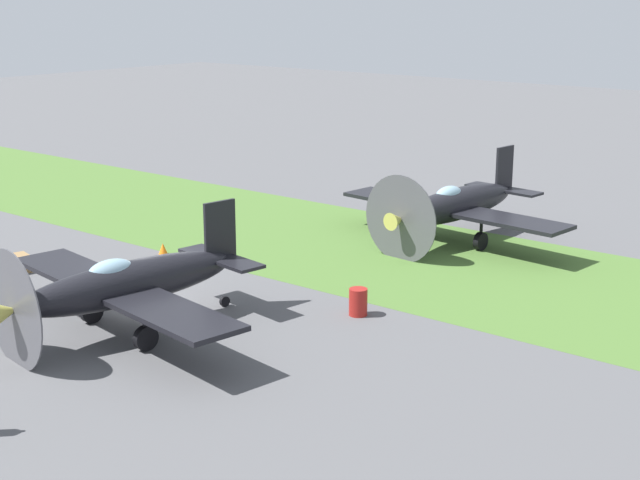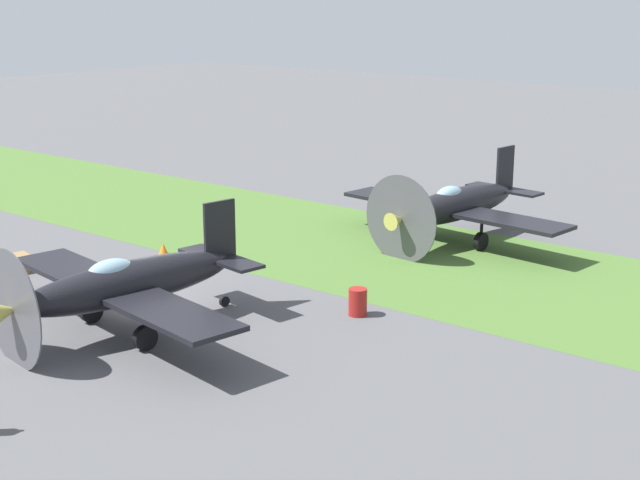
{
  "view_description": "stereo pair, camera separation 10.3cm",
  "coord_description": "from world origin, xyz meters",
  "px_view_note": "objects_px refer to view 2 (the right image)",
  "views": [
    {
      "loc": [
        -22.74,
        19.26,
        10.14
      ],
      "look_at": [
        -2.52,
        -5.96,
        1.48
      ],
      "focal_mm": 51.94,
      "sensor_mm": 36.0,
      "label": 1
    },
    {
      "loc": [
        -22.82,
        19.19,
        10.14
      ],
      "look_at": [
        -2.52,
        -5.96,
        1.48
      ],
      "focal_mm": 51.94,
      "sensor_mm": 36.0,
      "label": 2
    }
  ],
  "objects_px": {
    "airplane_lead": "(126,284)",
    "runway_marker_cone": "(163,248)",
    "fuel_drum": "(358,302)",
    "supply_crate": "(17,263)",
    "airplane_wingman": "(456,205)"
  },
  "relations": [
    {
      "from": "airplane_wingman",
      "to": "airplane_lead",
      "type": "bearing_deg",
      "value": 87.4
    },
    {
      "from": "airplane_lead",
      "to": "airplane_wingman",
      "type": "height_order",
      "value": "same"
    },
    {
      "from": "airplane_lead",
      "to": "runway_marker_cone",
      "type": "height_order",
      "value": "airplane_lead"
    },
    {
      "from": "airplane_lead",
      "to": "runway_marker_cone",
      "type": "distance_m",
      "value": 9.02
    },
    {
      "from": "airplane_lead",
      "to": "supply_crate",
      "type": "height_order",
      "value": "airplane_lead"
    },
    {
      "from": "airplane_wingman",
      "to": "fuel_drum",
      "type": "xyz_separation_m",
      "value": [
        -2.33,
        9.96,
        -1.13
      ]
    },
    {
      "from": "airplane_lead",
      "to": "runway_marker_cone",
      "type": "xyz_separation_m",
      "value": [
        5.88,
        -6.7,
        -1.36
      ]
    },
    {
      "from": "airplane_lead",
      "to": "runway_marker_cone",
      "type": "relative_size",
      "value": 24.29
    },
    {
      "from": "fuel_drum",
      "to": "supply_crate",
      "type": "relative_size",
      "value": 1.0
    },
    {
      "from": "supply_crate",
      "to": "runway_marker_cone",
      "type": "distance_m",
      "value": 5.65
    },
    {
      "from": "airplane_wingman",
      "to": "fuel_drum",
      "type": "height_order",
      "value": "airplane_wingman"
    },
    {
      "from": "airplane_wingman",
      "to": "fuel_drum",
      "type": "distance_m",
      "value": 10.29
    },
    {
      "from": "fuel_drum",
      "to": "supply_crate",
      "type": "bearing_deg",
      "value": 17.8
    },
    {
      "from": "fuel_drum",
      "to": "runway_marker_cone",
      "type": "distance_m",
      "value": 10.49
    },
    {
      "from": "airplane_wingman",
      "to": "supply_crate",
      "type": "distance_m",
      "value": 17.63
    }
  ]
}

